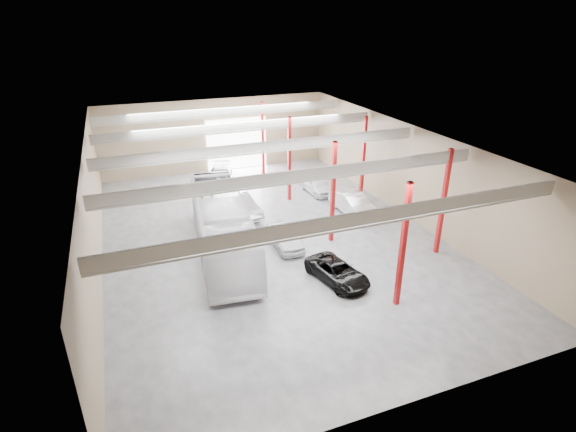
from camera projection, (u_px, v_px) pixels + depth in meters
depot_shell at (268, 167)px, 29.95m from camera, size 22.12×32.12×7.06m
coach_bus at (222, 225)px, 28.94m from camera, size 4.58×13.55×3.70m
black_sedan at (337, 272)px, 26.08m from camera, size 2.91×4.71×1.22m
car_row_a at (285, 236)px, 30.03m from camera, size 1.81×4.26×1.44m
car_row_b at (239, 205)px, 34.72m from camera, size 2.68×5.23×1.64m
car_row_c at (221, 175)px, 41.24m from camera, size 3.25×5.43×1.47m
car_right_near at (353, 204)px, 34.89m from camera, size 2.02×5.04×1.63m
car_right_far at (316, 185)px, 39.09m from camera, size 1.99×4.32×1.44m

